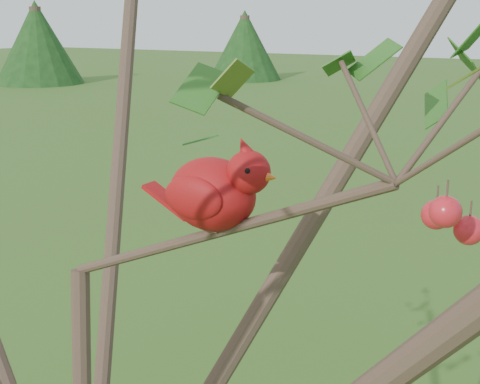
# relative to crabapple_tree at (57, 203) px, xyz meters

# --- Properties ---
(crabapple_tree) EXTENTS (2.35, 2.05, 2.95)m
(crabapple_tree) POSITION_rel_crabapple_tree_xyz_m (0.00, 0.00, 0.00)
(crabapple_tree) COLOR #3B2920
(crabapple_tree) RESTS_ON ground
(cardinal) EXTENTS (0.24, 0.12, 0.17)m
(cardinal) POSITION_rel_crabapple_tree_xyz_m (0.24, 0.10, 0.03)
(cardinal) COLOR #A00D15
(cardinal) RESTS_ON ground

